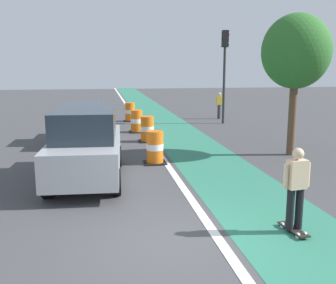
{
  "coord_description": "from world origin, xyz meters",
  "views": [
    {
      "loc": [
        -1.2,
        -6.67,
        3.2
      ],
      "look_at": [
        0.63,
        4.08,
        1.1
      ],
      "focal_mm": 42.34,
      "sensor_mm": 36.0,
      "label": 1
    }
  ],
  "objects_px": {
    "parked_suv_nearest": "(86,144)",
    "traffic_barrel_far": "(130,112)",
    "traffic_barrel_mid": "(147,129)",
    "traffic_barrel_front": "(155,148)",
    "skateboarder_on_lane": "(296,188)",
    "street_tree_sidewalk": "(296,52)",
    "pedestrian_crossing": "(219,105)",
    "traffic_barrel_back": "(137,121)",
    "traffic_light_corner": "(225,60)",
    "parked_sedan_second": "(85,122)"
  },
  "relations": [
    {
      "from": "traffic_barrel_far",
      "to": "parked_sedan_second",
      "type": "bearing_deg",
      "value": -111.66
    },
    {
      "from": "traffic_barrel_mid",
      "to": "traffic_barrel_far",
      "type": "bearing_deg",
      "value": 92.18
    },
    {
      "from": "parked_sedan_second",
      "to": "traffic_barrel_mid",
      "type": "distance_m",
      "value": 2.69
    },
    {
      "from": "traffic_barrel_front",
      "to": "traffic_light_corner",
      "type": "relative_size",
      "value": 0.21
    },
    {
      "from": "parked_suv_nearest",
      "to": "pedestrian_crossing",
      "type": "height_order",
      "value": "parked_suv_nearest"
    },
    {
      "from": "traffic_barrel_front",
      "to": "traffic_barrel_back",
      "type": "distance_m",
      "value": 6.38
    },
    {
      "from": "parked_suv_nearest",
      "to": "traffic_light_corner",
      "type": "relative_size",
      "value": 0.92
    },
    {
      "from": "traffic_barrel_mid",
      "to": "traffic_barrel_back",
      "type": "bearing_deg",
      "value": 95.11
    },
    {
      "from": "traffic_barrel_back",
      "to": "traffic_barrel_far",
      "type": "bearing_deg",
      "value": 90.32
    },
    {
      "from": "traffic_barrel_mid",
      "to": "street_tree_sidewalk",
      "type": "height_order",
      "value": "street_tree_sidewalk"
    },
    {
      "from": "traffic_barrel_front",
      "to": "traffic_light_corner",
      "type": "xyz_separation_m",
      "value": [
        5.08,
        8.61,
        2.97
      ]
    },
    {
      "from": "traffic_barrel_mid",
      "to": "traffic_barrel_front",
      "type": "bearing_deg",
      "value": -92.94
    },
    {
      "from": "skateboarder_on_lane",
      "to": "street_tree_sidewalk",
      "type": "relative_size",
      "value": 0.34
    },
    {
      "from": "traffic_barrel_back",
      "to": "traffic_barrel_far",
      "type": "relative_size",
      "value": 1.0
    },
    {
      "from": "traffic_barrel_front",
      "to": "traffic_barrel_mid",
      "type": "relative_size",
      "value": 1.0
    },
    {
      "from": "parked_suv_nearest",
      "to": "street_tree_sidewalk",
      "type": "xyz_separation_m",
      "value": [
        7.22,
        2.1,
        2.63
      ]
    },
    {
      "from": "traffic_barrel_mid",
      "to": "pedestrian_crossing",
      "type": "distance_m",
      "value": 8.48
    },
    {
      "from": "traffic_barrel_back",
      "to": "pedestrian_crossing",
      "type": "height_order",
      "value": "pedestrian_crossing"
    },
    {
      "from": "traffic_barrel_mid",
      "to": "traffic_light_corner",
      "type": "height_order",
      "value": "traffic_light_corner"
    },
    {
      "from": "skateboarder_on_lane",
      "to": "traffic_barrel_mid",
      "type": "bearing_deg",
      "value": 99.81
    },
    {
      "from": "traffic_barrel_front",
      "to": "parked_suv_nearest",
      "type": "bearing_deg",
      "value": -142.73
    },
    {
      "from": "skateboarder_on_lane",
      "to": "traffic_barrel_front",
      "type": "height_order",
      "value": "skateboarder_on_lane"
    },
    {
      "from": "skateboarder_on_lane",
      "to": "traffic_barrel_back",
      "type": "height_order",
      "value": "skateboarder_on_lane"
    },
    {
      "from": "traffic_barrel_back",
      "to": "street_tree_sidewalk",
      "type": "bearing_deg",
      "value": -49.36
    },
    {
      "from": "skateboarder_on_lane",
      "to": "traffic_barrel_far",
      "type": "relative_size",
      "value": 1.55
    },
    {
      "from": "traffic_barrel_back",
      "to": "street_tree_sidewalk",
      "type": "distance_m",
      "value": 8.41
    },
    {
      "from": "traffic_barrel_mid",
      "to": "traffic_barrel_far",
      "type": "relative_size",
      "value": 1.0
    },
    {
      "from": "parked_sedan_second",
      "to": "traffic_barrel_back",
      "type": "relative_size",
      "value": 3.8
    },
    {
      "from": "skateboarder_on_lane",
      "to": "pedestrian_crossing",
      "type": "xyz_separation_m",
      "value": [
        3.51,
        16.55,
        -0.05
      ]
    },
    {
      "from": "traffic_barrel_front",
      "to": "pedestrian_crossing",
      "type": "relative_size",
      "value": 0.68
    },
    {
      "from": "traffic_barrel_back",
      "to": "traffic_light_corner",
      "type": "relative_size",
      "value": 0.21
    },
    {
      "from": "skateboarder_on_lane",
      "to": "traffic_barrel_back",
      "type": "bearing_deg",
      "value": 98.87
    },
    {
      "from": "parked_sedan_second",
      "to": "traffic_light_corner",
      "type": "relative_size",
      "value": 0.81
    },
    {
      "from": "parked_suv_nearest",
      "to": "parked_sedan_second",
      "type": "distance_m",
      "value": 6.03
    },
    {
      "from": "parked_suv_nearest",
      "to": "traffic_barrel_far",
      "type": "xyz_separation_m",
      "value": [
        2.12,
        12.01,
        -0.5
      ]
    },
    {
      "from": "traffic_barrel_mid",
      "to": "street_tree_sidewalk",
      "type": "xyz_separation_m",
      "value": [
        4.86,
        -3.41,
        3.14
      ]
    },
    {
      "from": "traffic_barrel_front",
      "to": "pedestrian_crossing",
      "type": "xyz_separation_m",
      "value": [
        5.42,
        10.54,
        0.33
      ]
    },
    {
      "from": "traffic_barrel_mid",
      "to": "traffic_barrel_back",
      "type": "relative_size",
      "value": 1.0
    },
    {
      "from": "traffic_barrel_far",
      "to": "traffic_light_corner",
      "type": "height_order",
      "value": "traffic_light_corner"
    },
    {
      "from": "traffic_barrel_back",
      "to": "traffic_barrel_mid",
      "type": "bearing_deg",
      "value": -84.89
    },
    {
      "from": "parked_sedan_second",
      "to": "pedestrian_crossing",
      "type": "height_order",
      "value": "parked_sedan_second"
    },
    {
      "from": "skateboarder_on_lane",
      "to": "street_tree_sidewalk",
      "type": "distance_m",
      "value": 7.7
    },
    {
      "from": "parked_suv_nearest",
      "to": "pedestrian_crossing",
      "type": "distance_m",
      "value": 14.36
    },
    {
      "from": "traffic_barrel_front",
      "to": "traffic_barrel_far",
      "type": "bearing_deg",
      "value": 90.27
    },
    {
      "from": "street_tree_sidewalk",
      "to": "traffic_light_corner",
      "type": "bearing_deg",
      "value": 89.86
    },
    {
      "from": "street_tree_sidewalk",
      "to": "pedestrian_crossing",
      "type": "bearing_deg",
      "value": 87.96
    },
    {
      "from": "traffic_barrel_mid",
      "to": "traffic_light_corner",
      "type": "distance_m",
      "value": 7.43
    },
    {
      "from": "skateboarder_on_lane",
      "to": "street_tree_sidewalk",
      "type": "xyz_separation_m",
      "value": [
        3.15,
        6.46,
        2.76
      ]
    },
    {
      "from": "skateboarder_on_lane",
      "to": "traffic_barrel_far",
      "type": "height_order",
      "value": "skateboarder_on_lane"
    },
    {
      "from": "parked_sedan_second",
      "to": "street_tree_sidewalk",
      "type": "relative_size",
      "value": 0.83
    }
  ]
}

